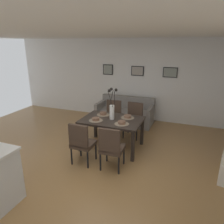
{
  "coord_description": "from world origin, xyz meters",
  "views": [
    {
      "loc": [
        1.59,
        -3.5,
        2.44
      ],
      "look_at": [
        -0.05,
        0.81,
        0.95
      ],
      "focal_mm": 34.14,
      "sensor_mm": 36.0,
      "label": 1
    }
  ],
  "objects": [
    {
      "name": "ground_plane",
      "position": [
        0.0,
        0.0,
        0.0
      ],
      "size": [
        9.0,
        9.0,
        0.0
      ],
      "primitive_type": "plane",
      "color": "olive"
    },
    {
      "name": "back_wall_panel",
      "position": [
        0.0,
        3.25,
        1.3
      ],
      "size": [
        9.0,
        0.1,
        2.6
      ],
      "primitive_type": "cube",
      "color": "silver",
      "rests_on": "ground"
    },
    {
      "name": "ceiling_panel",
      "position": [
        0.0,
        0.4,
        2.64
      ],
      "size": [
        9.0,
        7.2,
        0.08
      ],
      "primitive_type": "cube",
      "color": "white"
    },
    {
      "name": "dining_table",
      "position": [
        -0.09,
        0.9,
        0.65
      ],
      "size": [
        1.4,
        0.98,
        0.74
      ],
      "color": "black",
      "rests_on": "ground"
    },
    {
      "name": "dining_chair_near_left",
      "position": [
        -0.41,
        -0.01,
        0.51
      ],
      "size": [
        0.45,
        0.45,
        0.92
      ],
      "color": "#3D2D23",
      "rests_on": "ground"
    },
    {
      "name": "dining_chair_near_right",
      "position": [
        -0.41,
        1.79,
        0.51
      ],
      "size": [
        0.45,
        0.45,
        0.92
      ],
      "color": "#3D2D23",
      "rests_on": "ground"
    },
    {
      "name": "dining_chair_far_left",
      "position": [
        0.24,
        0.01,
        0.51
      ],
      "size": [
        0.46,
        0.46,
        0.92
      ],
      "color": "#3D2D23",
      "rests_on": "ground"
    },
    {
      "name": "dining_chair_far_right",
      "position": [
        0.21,
        1.77,
        0.51
      ],
      "size": [
        0.47,
        0.47,
        0.92
      ],
      "color": "#3D2D23",
      "rests_on": "ground"
    },
    {
      "name": "centerpiece_vase",
      "position": [
        -0.09,
        0.9,
        1.02
      ],
      "size": [
        0.21,
        0.23,
        0.73
      ],
      "color": "white",
      "rests_on": "dining_table"
    },
    {
      "name": "placemat_near_left",
      "position": [
        -0.4,
        0.68,
        0.74
      ],
      "size": [
        0.32,
        0.32,
        0.01
      ],
      "primitive_type": "cylinder",
      "color": "#7F705B",
      "rests_on": "dining_table"
    },
    {
      "name": "bowl_near_left",
      "position": [
        -0.4,
        0.68,
        0.78
      ],
      "size": [
        0.17,
        0.17,
        0.07
      ],
      "color": "brown",
      "rests_on": "dining_table"
    },
    {
      "name": "placemat_near_right",
      "position": [
        -0.4,
        1.12,
        0.74
      ],
      "size": [
        0.32,
        0.32,
        0.01
      ],
      "primitive_type": "cylinder",
      "color": "#7F705B",
      "rests_on": "dining_table"
    },
    {
      "name": "bowl_near_right",
      "position": [
        -0.4,
        1.12,
        0.78
      ],
      "size": [
        0.17,
        0.17,
        0.07
      ],
      "color": "brown",
      "rests_on": "dining_table"
    },
    {
      "name": "placemat_far_left",
      "position": [
        0.23,
        0.68,
        0.74
      ],
      "size": [
        0.32,
        0.32,
        0.01
      ],
      "primitive_type": "cylinder",
      "color": "#7F705B",
      "rests_on": "dining_table"
    },
    {
      "name": "bowl_far_left",
      "position": [
        0.23,
        0.68,
        0.78
      ],
      "size": [
        0.17,
        0.17,
        0.07
      ],
      "color": "brown",
      "rests_on": "dining_table"
    },
    {
      "name": "placemat_far_right",
      "position": [
        0.23,
        1.12,
        0.74
      ],
      "size": [
        0.32,
        0.32,
        0.01
      ],
      "primitive_type": "cylinder",
      "color": "#7F705B",
      "rests_on": "dining_table"
    },
    {
      "name": "bowl_far_right",
      "position": [
        0.23,
        1.12,
        0.78
      ],
      "size": [
        0.17,
        0.17,
        0.07
      ],
      "color": "brown",
      "rests_on": "dining_table"
    },
    {
      "name": "sofa",
      "position": [
        -0.32,
        2.7,
        0.28
      ],
      "size": [
        1.75,
        0.84,
        0.8
      ],
      "color": "gray",
      "rests_on": "ground"
    },
    {
      "name": "framed_picture_left",
      "position": [
        -1.1,
        3.18,
        1.6
      ],
      "size": [
        0.35,
        0.03,
        0.34
      ],
      "color": "black"
    },
    {
      "name": "framed_picture_center",
      "position": [
        -0.09,
        3.18,
        1.6
      ],
      "size": [
        0.4,
        0.03,
        0.3
      ],
      "color": "black"
    },
    {
      "name": "framed_picture_right",
      "position": [
        0.93,
        3.18,
        1.6
      ],
      "size": [
        0.43,
        0.03,
        0.31
      ],
      "color": "black"
    }
  ]
}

